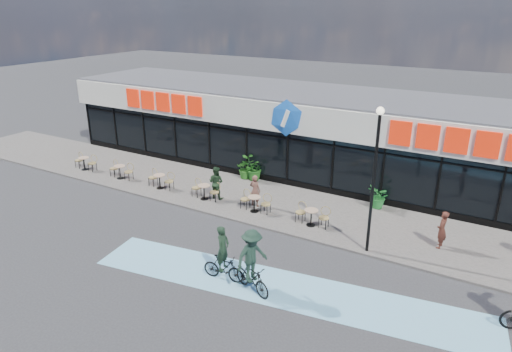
# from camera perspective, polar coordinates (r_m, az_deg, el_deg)

# --- Properties ---
(ground) EXTENTS (120.00, 120.00, 0.00)m
(ground) POSITION_cam_1_polar(r_m,az_deg,el_deg) (19.06, -5.56, -8.14)
(ground) COLOR #28282B
(ground) RESTS_ON ground
(sidewalk) EXTENTS (44.00, 5.00, 0.10)m
(sidewalk) POSITION_cam_1_polar(r_m,az_deg,el_deg) (22.45, 1.06, -3.24)
(sidewalk) COLOR #615B56
(sidewalk) RESTS_ON ground
(bike_lane) EXTENTS (14.17, 4.13, 0.01)m
(bike_lane) POSITION_cam_1_polar(r_m,az_deg,el_deg) (16.19, 3.24, -13.81)
(bike_lane) COLOR #6BAACA
(bike_lane) RESTS_ON ground
(building) EXTENTS (30.60, 6.57, 4.75)m
(building) POSITION_cam_1_polar(r_m,az_deg,el_deg) (26.31, 6.86, 5.54)
(building) COLOR black
(building) RESTS_ON ground
(lamp_post) EXTENTS (0.28, 0.28, 5.71)m
(lamp_post) POSITION_cam_1_polar(r_m,az_deg,el_deg) (17.27, 14.60, 0.68)
(lamp_post) COLOR black
(lamp_post) RESTS_ON sidewalk
(bistro_set_0) EXTENTS (1.54, 0.62, 0.90)m
(bistro_set_0) POSITION_cam_1_polar(r_m,az_deg,el_deg) (28.33, -20.56, 1.68)
(bistro_set_0) COLOR tan
(bistro_set_0) RESTS_ON sidewalk
(bistro_set_1) EXTENTS (1.54, 0.62, 0.90)m
(bistro_set_1) POSITION_cam_1_polar(r_m,az_deg,el_deg) (26.27, -16.52, 0.71)
(bistro_set_1) COLOR tan
(bistro_set_1) RESTS_ON sidewalk
(bistro_set_2) EXTENTS (1.54, 0.62, 0.90)m
(bistro_set_2) POSITION_cam_1_polar(r_m,az_deg,el_deg) (24.36, -11.82, -0.43)
(bistro_set_2) COLOR tan
(bistro_set_2) RESTS_ON sidewalk
(bistro_set_3) EXTENTS (1.54, 0.62, 0.90)m
(bistro_set_3) POSITION_cam_1_polar(r_m,az_deg,el_deg) (22.66, -6.37, -1.74)
(bistro_set_3) COLOR tan
(bistro_set_3) RESTS_ON sidewalk
(bistro_set_4) EXTENTS (1.54, 0.62, 0.90)m
(bistro_set_4) POSITION_cam_1_polar(r_m,az_deg,el_deg) (21.21, -0.10, -3.23)
(bistro_set_4) COLOR tan
(bistro_set_4) RESTS_ON sidewalk
(bistro_set_5) EXTENTS (1.54, 0.62, 0.90)m
(bistro_set_5) POSITION_cam_1_polar(r_m,az_deg,el_deg) (20.07, 7.01, -4.86)
(bistro_set_5) COLOR tan
(bistro_set_5) RESTS_ON sidewalk
(potted_plant_left) EXTENTS (1.60, 1.60, 1.35)m
(potted_plant_left) POSITION_cam_1_polar(r_m,az_deg,el_deg) (24.82, -0.37, 0.97)
(potted_plant_left) COLOR #1F5B1A
(potted_plant_left) RESTS_ON sidewalk
(potted_plant_mid) EXTENTS (1.35, 1.32, 1.14)m
(potted_plant_mid) POSITION_cam_1_polar(r_m,az_deg,el_deg) (25.13, -1.28, 0.97)
(potted_plant_mid) COLOR #245E1A
(potted_plant_mid) RESTS_ON sidewalk
(potted_plant_right) EXTENTS (1.33, 1.37, 1.16)m
(potted_plant_right) POSITION_cam_1_polar(r_m,az_deg,el_deg) (22.20, 15.08, -2.51)
(potted_plant_right) COLOR #1F6F2A
(potted_plant_right) RESTS_ON sidewalk
(patron_left) EXTENTS (0.57, 0.38, 1.55)m
(patron_left) POSITION_cam_1_polar(r_m,az_deg,el_deg) (21.62, -0.12, -1.83)
(patron_left) COLOR brown
(patron_left) RESTS_ON sidewalk
(patron_right) EXTENTS (0.83, 0.66, 1.64)m
(patron_right) POSITION_cam_1_polar(r_m,az_deg,el_deg) (22.56, -5.01, -0.80)
(patron_right) COLOR black
(patron_right) RESTS_ON sidewalk
(pedestrian_a) EXTENTS (0.39, 0.58, 1.55)m
(pedestrian_a) POSITION_cam_1_polar(r_m,az_deg,el_deg) (19.42, 22.22, -6.24)
(pedestrian_a) COLOR #421F17
(pedestrian_a) RESTS_ON sidewalk
(cyclist_a) EXTENTS (1.62, 0.64, 2.10)m
(cyclist_a) POSITION_cam_1_polar(r_m,az_deg,el_deg) (16.23, -4.12, -10.52)
(cyclist_a) COLOR black
(cyclist_a) RESTS_ON ground
(cyclist_c) EXTENTS (1.78, 1.38, 2.33)m
(cyclist_c) POSITION_cam_1_polar(r_m,az_deg,el_deg) (15.43, -0.52, -10.91)
(cyclist_c) COLOR black
(cyclist_c) RESTS_ON ground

